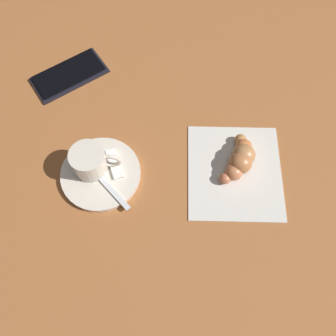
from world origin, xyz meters
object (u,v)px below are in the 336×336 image
saucer (101,172)px  sugar_packet (114,164)px  napkin (235,172)px  cell_phone (69,74)px  croissant (240,159)px  espresso_cup (90,161)px  teaspoon (96,173)px

saucer → sugar_packet: (0.03, 0.01, 0.01)m
sugar_packet → napkin: sugar_packet is taller
cell_phone → croissant: bearing=-34.4°
napkin → croissant: croissant is taller
sugar_packet → napkin: size_ratio=0.32×
napkin → cell_phone: size_ratio=1.12×
espresso_cup → sugar_packet: (0.04, 0.00, -0.02)m
saucer → croissant: 0.25m
espresso_cup → napkin: espresso_cup is taller
saucer → croissant: (0.25, 0.01, 0.02)m
teaspoon → sugar_packet: teaspoon is taller
sugar_packet → cell_phone: 0.23m
napkin → espresso_cup: bearing=175.8°
espresso_cup → sugar_packet: espresso_cup is taller
teaspoon → cell_phone: teaspoon is taller
espresso_cup → teaspoon: espresso_cup is taller
espresso_cup → cell_phone: (-0.06, 0.22, -0.03)m
teaspoon → croissant: croissant is taller
teaspoon → sugar_packet: size_ratio=1.90×
napkin → teaspoon: bearing=178.7°
napkin → cell_phone: cell_phone is taller
espresso_cup → croissant: 0.26m
espresso_cup → napkin: size_ratio=0.47×
croissant → cell_phone: 0.39m
croissant → espresso_cup: bearing=179.2°
espresso_cup → teaspoon: (0.01, -0.01, -0.02)m
croissant → sugar_packet: bearing=178.4°
saucer → teaspoon: size_ratio=1.25×
saucer → espresso_cup: espresso_cup is taller
saucer → napkin: 0.24m
sugar_packet → napkin: 0.22m
saucer → cell_phone: bearing=107.4°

